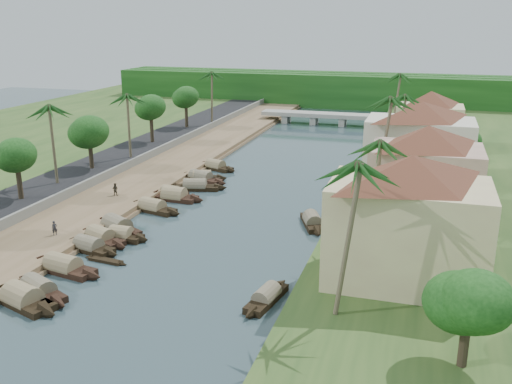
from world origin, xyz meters
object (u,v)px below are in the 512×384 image
(sampan_0, at_px, (39,290))
(sampan_1, at_px, (23,299))
(bridge, at_px, (328,116))
(person_near, at_px, (55,228))
(building_near, at_px, (408,219))

(sampan_0, relative_size, sampan_1, 0.96)
(bridge, xyz_separation_m, person_near, (-14.20, -72.67, -0.20))
(sampan_0, relative_size, person_near, 5.66)
(sampan_1, bearing_deg, person_near, 133.06)
(building_near, height_order, person_near, building_near)
(building_near, xyz_separation_m, sampan_1, (-27.85, -10.30, -5.96))
(bridge, height_order, sampan_0, bridge)
(bridge, relative_size, building_near, 1.89)
(sampan_1, height_order, person_near, person_near)
(sampan_1, bearing_deg, building_near, 38.68)
(bridge, xyz_separation_m, sampan_0, (-8.72, -82.57, -1.31))
(building_near, relative_size, sampan_0, 1.82)
(person_near, bearing_deg, sampan_0, -102.07)
(sampan_0, bearing_deg, bridge, 108.88)
(sampan_1, bearing_deg, bridge, 102.39)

